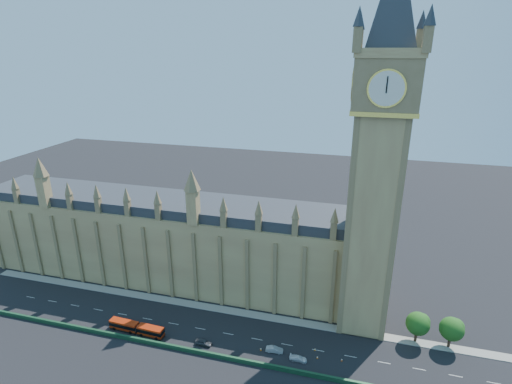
% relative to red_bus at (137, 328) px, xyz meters
% --- Properties ---
extents(ground, '(400.00, 400.00, 0.00)m').
position_rel_red_bus_xyz_m(ground, '(19.83, 5.80, -1.41)').
color(ground, black).
rests_on(ground, ground).
extents(palace_westminster, '(120.00, 20.00, 28.00)m').
position_rel_red_bus_xyz_m(palace_westminster, '(-5.17, 27.80, 12.46)').
color(palace_westminster, '#9F784D').
rests_on(palace_westminster, ground).
extents(elizabeth_tower, '(20.59, 20.59, 105.00)m').
position_rel_red_bus_xyz_m(elizabeth_tower, '(57.83, 19.79, 53.15)').
color(elizabeth_tower, '#9F784D').
rests_on(elizabeth_tower, ground).
extents(bridge_parapet, '(160.00, 0.60, 1.20)m').
position_rel_red_bus_xyz_m(bridge_parapet, '(19.83, -3.20, -0.81)').
color(bridge_parapet, '#1E4C2D').
rests_on(bridge_parapet, ground).
extents(kerb_north, '(160.00, 3.00, 0.16)m').
position_rel_red_bus_xyz_m(kerb_north, '(19.83, 15.30, -1.33)').
color(kerb_north, gray).
rests_on(kerb_north, ground).
extents(tree_east_near, '(6.00, 6.00, 8.50)m').
position_rel_red_bus_xyz_m(tree_east_near, '(72.05, 15.88, 4.24)').
color(tree_east_near, '#382619').
rests_on(tree_east_near, ground).
extents(tree_east_far, '(6.00, 6.00, 8.50)m').
position_rel_red_bus_xyz_m(tree_east_far, '(80.05, 15.88, 4.24)').
color(tree_east_far, '#382619').
rests_on(tree_east_far, ground).
extents(red_bus, '(15.82, 3.11, 2.67)m').
position_rel_red_bus_xyz_m(red_bus, '(0.00, 0.00, 0.00)').
color(red_bus, '#AF280B').
rests_on(red_bus, ground).
extents(car_grey, '(4.48, 2.04, 1.49)m').
position_rel_red_bus_xyz_m(car_grey, '(19.10, 0.15, -0.66)').
color(car_grey, '#3E3F45').
rests_on(car_grey, ground).
extents(car_silver, '(4.40, 1.77, 1.42)m').
position_rel_red_bus_xyz_m(car_silver, '(37.27, 2.44, -0.70)').
color(car_silver, '#9B9DA2').
rests_on(car_silver, ground).
extents(car_white, '(4.28, 1.77, 1.24)m').
position_rel_red_bus_xyz_m(car_white, '(43.54, 1.07, -0.79)').
color(car_white, silver).
rests_on(car_white, ground).
extents(cone_a, '(0.41, 0.41, 0.64)m').
position_rel_red_bus_xyz_m(cone_a, '(47.06, 5.58, -1.09)').
color(cone_a, black).
rests_on(cone_a, ground).
extents(cone_b, '(0.47, 0.47, 0.66)m').
position_rel_red_bus_xyz_m(cone_b, '(47.97, 2.95, -1.08)').
color(cone_b, black).
rests_on(cone_b, ground).
extents(cone_c, '(0.52, 0.52, 0.65)m').
position_rel_red_bus_xyz_m(cone_c, '(53.83, 3.67, -1.09)').
color(cone_c, black).
rests_on(cone_c, ground).
extents(cone_d, '(0.58, 0.58, 0.72)m').
position_rel_red_bus_xyz_m(cone_d, '(33.83, 2.08, -1.05)').
color(cone_d, black).
rests_on(cone_d, ground).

